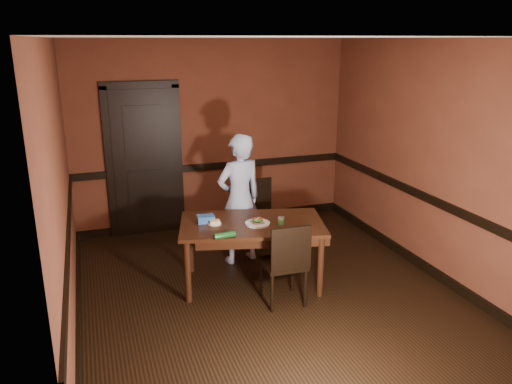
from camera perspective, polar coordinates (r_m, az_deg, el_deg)
floor at (r=5.67m, az=1.17°, el=-11.20°), size 4.00×4.50×0.01m
ceiling at (r=4.99m, az=1.37°, el=17.25°), size 4.00×4.50×0.01m
wall_back at (r=7.27m, az=-4.91°, el=6.43°), size 4.00×0.02×2.70m
wall_front at (r=3.27m, az=15.14°, el=-7.64°), size 4.00×0.02×2.70m
wall_left at (r=4.88m, az=-21.38°, el=-0.02°), size 0.02×4.50×2.70m
wall_right at (r=6.13m, az=19.12°, el=3.56°), size 0.02×4.50×2.70m
dado_back at (r=7.35m, az=-4.80°, el=2.96°), size 4.00×0.03×0.10m
dado_left at (r=5.02m, az=-20.66°, el=-4.92°), size 0.03×4.50×0.10m
dado_right at (r=6.24m, az=18.61°, el=-0.47°), size 0.03×4.50×0.10m
baseboard_back at (r=7.60m, az=-4.64°, el=-3.19°), size 4.00×0.03×0.12m
baseboard_left at (r=5.37m, az=-19.70°, el=-13.27°), size 0.03×4.50×0.12m
baseboard_right at (r=6.53m, az=17.91°, el=-7.52°), size 0.03×4.50×0.12m
door at (r=7.12m, az=-12.63°, el=3.72°), size 1.05×0.07×2.20m
dining_table at (r=5.67m, az=-0.45°, el=-7.02°), size 1.74×1.24×0.74m
chair_far at (r=6.52m, az=0.49°, el=-2.85°), size 0.45×0.45×0.92m
chair_near at (r=5.27m, az=3.11°, el=-7.97°), size 0.44×0.44×0.91m
person at (r=6.10m, az=-1.90°, el=-0.83°), size 0.66×0.50×1.62m
sandwich_plate at (r=5.48m, az=0.17°, el=-3.51°), size 0.28×0.28×0.07m
sauce_jar at (r=5.47m, az=2.88°, el=-3.30°), size 0.07×0.07×0.09m
cheese_saucer at (r=5.50m, az=-4.76°, el=-3.50°), size 0.15×0.15×0.05m
food_tub at (r=5.55m, az=-5.77°, el=-3.08°), size 0.20×0.15×0.08m
wrapped_veg at (r=5.11m, az=-3.60°, el=-4.97°), size 0.23×0.08×0.06m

